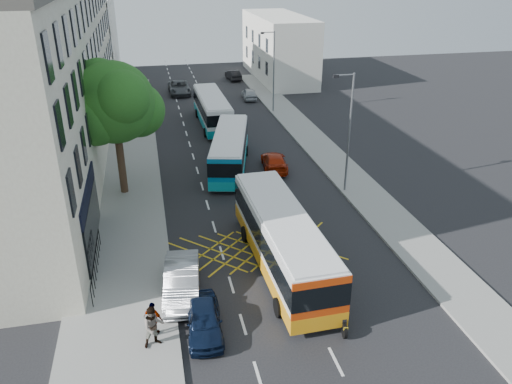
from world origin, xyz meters
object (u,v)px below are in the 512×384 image
street_tree (114,103)px  red_hatchback (274,161)px  lamp_near (348,128)px  distant_car_grey (179,88)px  pedestrian_far (153,319)px  parked_car_silver (182,281)px  bus_near (282,240)px  lamp_far (273,68)px  pedestrian_near (154,327)px  distant_car_silver (249,94)px  distant_car_dark (233,75)px  parked_car_blue (204,320)px  motorbike (341,307)px  bus_mid (230,150)px  bus_far (212,110)px

street_tree → red_hatchback: bearing=10.3°
street_tree → lamp_near: size_ratio=1.10×
distant_car_grey → pedestrian_far: 42.17m
parked_car_silver → distant_car_grey: bearing=91.7°
pedestrian_far → lamp_near: bearing=-103.4°
bus_near → pedestrian_far: (-6.64, -3.91, -0.71)m
distant_car_grey → lamp_far: bearing=-49.0°
red_hatchback → distant_car_grey: (-5.16, 25.01, 0.10)m
pedestrian_near → distant_car_silver: bearing=56.8°
street_tree → distant_car_dark: (13.42, 32.99, -5.65)m
street_tree → distant_car_silver: (13.46, 22.79, -5.67)m
parked_car_blue → distant_car_grey: distant_car_grey is taller
street_tree → distant_car_dark: street_tree is taller
bus_near → lamp_far: bearing=75.3°
lamp_near → parked_car_silver: (-11.80, -9.23, -3.86)m
lamp_near → motorbike: (-5.24, -12.95, -3.67)m
red_hatchback → pedestrian_far: bearing=67.9°
bus_mid → bus_far: bus_far is taller
motorbike → distant_car_silver: bearing=92.5°
bus_near → distant_car_dark: bus_near is taller
street_tree → distant_car_grey: size_ratio=1.68×
distant_car_grey → distant_car_dark: size_ratio=1.35×
pedestrian_near → bus_near: bearing=18.7°
bus_near → bus_far: (-0.11, 25.06, -0.12)m
bus_mid → distant_car_dark: bus_mid is taller
distant_car_dark → lamp_near: bearing=86.3°
bus_near → bus_far: 25.06m
lamp_far → parked_car_blue: lamp_far is taller
distant_car_silver → red_hatchback: bearing=87.3°
lamp_far → parked_car_silver: (-11.80, -29.23, -3.86)m
parked_car_silver → distant_car_dark: parked_car_silver is taller
bus_near → distant_car_grey: bearing=91.9°
distant_car_dark → pedestrian_near: size_ratio=2.07×
distant_car_silver → distant_car_dark: 10.20m
pedestrian_near → bus_far: bearing=61.6°
bus_mid → parked_car_silver: bearing=-94.3°
lamp_near → pedestrian_near: size_ratio=4.26×
parked_car_silver → distant_car_silver: 36.55m
lamp_far → pedestrian_near: size_ratio=4.26×
distant_car_dark → pedestrian_far: pedestrian_far is taller
bus_near → pedestrian_far: bus_near is taller
motorbike → pedestrian_far: 8.02m
bus_mid → parked_car_blue: size_ratio=2.77×
motorbike → distant_car_grey: 43.09m
lamp_near → pedestrian_far: lamp_near is taller
bus_far → distant_car_grey: bus_far is taller
distant_car_grey → distant_car_dark: distant_car_grey is taller
bus_near → motorbike: size_ratio=4.95×
bus_far → parked_car_silver: bearing=-101.6°
lamp_near → bus_far: bearing=111.4°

